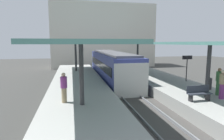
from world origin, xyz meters
TOP-DOWN VIEW (x-y plane):
  - ground_plane at (0.00, 0.00)m, footprint 80.00×80.00m
  - platform_left at (-3.80, 0.00)m, footprint 4.40×28.00m
  - platform_right at (3.80, 0.00)m, footprint 4.40×28.00m
  - track_ballast at (0.00, 0.00)m, footprint 3.20×28.00m
  - rail_near_side at (-0.72, 0.00)m, footprint 0.08×28.00m
  - rail_far_side at (0.72, 0.00)m, footprint 0.08×28.00m
  - commuter_train at (0.00, 5.38)m, footprint 2.78×14.13m
  - canopy_left at (-3.80, 1.40)m, footprint 4.18×21.00m
  - canopy_right at (3.80, 1.40)m, footprint 4.18×21.00m
  - platform_bench at (2.74, -5.57)m, footprint 1.40×0.41m
  - platform_sign at (5.29, -0.48)m, footprint 0.90×0.08m
  - litter_bin at (5.20, -3.31)m, footprint 0.44×0.44m
  - passenger_near_bench at (4.70, -4.80)m, footprint 0.36×0.36m
  - passenger_mid_platform at (-4.74, -4.32)m, footprint 0.36×0.36m
  - passenger_far_end at (4.29, -5.54)m, footprint 0.36×0.36m
  - station_building_backdrop at (1.43, 20.00)m, footprint 18.00×6.00m

SIDE VIEW (x-z plane):
  - ground_plane at x=0.00m, z-range 0.00..0.00m
  - track_ballast at x=0.00m, z-range 0.00..0.20m
  - rail_near_side at x=-0.72m, z-range 0.20..0.34m
  - rail_far_side at x=0.72m, z-range 0.20..0.34m
  - platform_left at x=-3.80m, z-range 0.00..1.00m
  - platform_right at x=3.80m, z-range 0.00..1.00m
  - litter_bin at x=5.20m, z-range 1.00..1.80m
  - platform_bench at x=2.74m, z-range 1.03..1.89m
  - commuter_train at x=0.00m, z-range 0.18..3.28m
  - passenger_mid_platform at x=-4.74m, z-range 1.03..2.70m
  - passenger_far_end at x=4.29m, z-range 1.03..2.74m
  - passenger_near_bench at x=4.70m, z-range 1.04..2.76m
  - platform_sign at x=5.29m, z-range 1.52..3.73m
  - canopy_right at x=3.80m, z-range 2.54..5.87m
  - canopy_left at x=-3.80m, z-range 2.57..5.96m
  - station_building_backdrop at x=1.43m, z-range 0.00..11.00m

